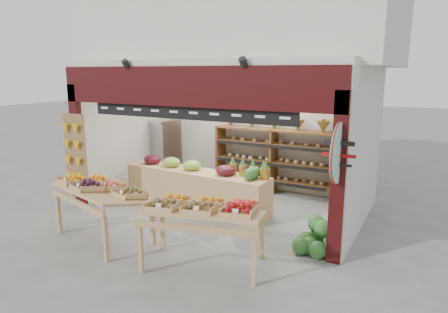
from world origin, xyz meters
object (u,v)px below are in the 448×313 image
display_table_right (203,210)px  watermelon_pile (319,241)px  mid_counter (196,188)px  back_shelving (274,147)px  cardboard_stack (185,189)px  display_table_left (100,189)px  refrigerator (165,151)px

display_table_right → watermelon_pile: display_table_right is taller
mid_counter → back_shelving: bearing=61.0°
cardboard_stack → display_table_left: 2.50m
cardboard_stack → display_table_right: size_ratio=0.53×
display_table_left → watermelon_pile: display_table_left is taller
display_table_left → watermelon_pile: bearing=18.3°
cardboard_stack → mid_counter: bearing=-34.9°
refrigerator → back_shelving: bearing=24.8°
mid_counter → display_table_left: size_ratio=1.71×
cardboard_stack → mid_counter: 0.64m
display_table_left → display_table_right: size_ratio=1.00×
back_shelving → watermelon_pile: bearing=-55.5°
display_table_right → watermelon_pile: (1.42, 1.26, -0.69)m
back_shelving → cardboard_stack: size_ratio=2.83×
back_shelving → display_table_left: bearing=-113.3°
cardboard_stack → mid_counter: (0.50, -0.35, 0.19)m
display_table_left → display_table_right: display_table_right is taller
refrigerator → cardboard_stack: 1.89m
back_shelving → display_table_right: (0.47, -4.02, -0.25)m
display_table_left → refrigerator: bearing=109.4°
display_table_right → watermelon_pile: bearing=41.6°
mid_counter → display_table_left: (-0.66, -2.07, 0.41)m
back_shelving → cardboard_stack: 2.34m
refrigerator → cardboard_stack: (1.41, -1.12, -0.56)m
back_shelving → watermelon_pile: size_ratio=3.79×
display_table_right → mid_counter: bearing=125.2°
cardboard_stack → watermelon_pile: 3.66m
back_shelving → display_table_right: bearing=-83.3°
display_table_left → display_table_right: (2.17, -0.08, 0.01)m
back_shelving → watermelon_pile: (1.90, -2.76, -0.94)m
back_shelving → mid_counter: (-1.04, -1.87, -0.68)m
refrigerator → watermelon_pile: bearing=-8.8°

